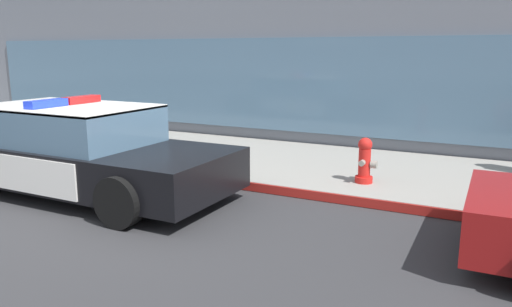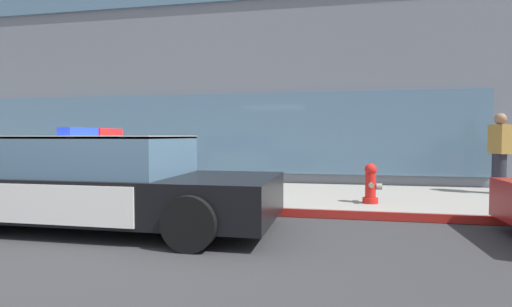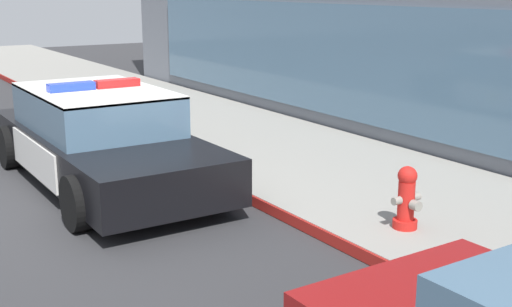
% 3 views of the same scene
% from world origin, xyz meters
% --- Properties ---
extents(ground, '(48.00, 48.00, 0.00)m').
position_xyz_m(ground, '(0.00, 0.00, 0.00)').
color(ground, '#303033').
extents(sidewalk, '(48.00, 3.57, 0.15)m').
position_xyz_m(sidewalk, '(0.00, 3.59, 0.07)').
color(sidewalk, gray).
rests_on(sidewalk, ground).
extents(curb_red_paint, '(28.80, 0.04, 0.14)m').
position_xyz_m(curb_red_paint, '(0.00, 1.79, 0.08)').
color(curb_red_paint, maroon).
rests_on(curb_red_paint, ground).
extents(storefront_building, '(24.99, 9.63, 7.63)m').
position_xyz_m(storefront_building, '(1.53, 10.19, 3.81)').
color(storefront_building, slate).
rests_on(storefront_building, ground).
extents(police_cruiser, '(5.12, 2.14, 1.49)m').
position_xyz_m(police_cruiser, '(-1.00, 0.50, 0.68)').
color(police_cruiser, black).
rests_on(police_cruiser, ground).
extents(fire_hydrant, '(0.34, 0.39, 0.73)m').
position_xyz_m(fire_hydrant, '(3.06, 2.60, 0.50)').
color(fire_hydrant, red).
rests_on(fire_hydrant, sidewalk).
extents(pedestrian_on_sidewalk, '(0.39, 0.47, 1.71)m').
position_xyz_m(pedestrian_on_sidewalk, '(5.84, 4.39, 1.01)').
color(pedestrian_on_sidewalk, '#23232D').
rests_on(pedestrian_on_sidewalk, sidewalk).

